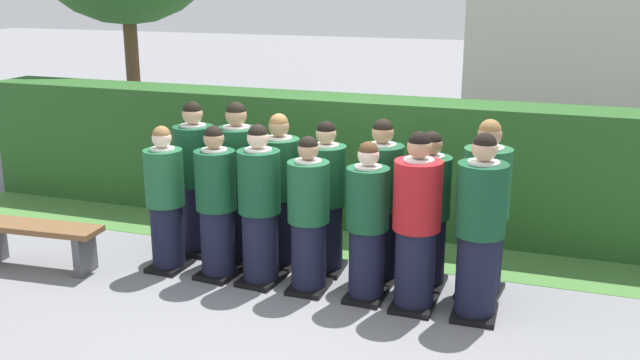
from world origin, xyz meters
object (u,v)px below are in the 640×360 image
at_px(student_rear_row_3, 326,201).
at_px(wooden_bench, 37,236).
at_px(student_in_red_blazer, 416,226).
at_px(student_rear_row_2, 280,194).
at_px(student_front_row_3, 309,219).
at_px(student_front_row_4, 367,226).
at_px(student_rear_row_5, 429,214).
at_px(student_front_row_6, 479,231).
at_px(student_rear_row_4, 381,205).
at_px(student_front_row_1, 216,206).
at_px(student_rear_row_0, 196,182).
at_px(student_rear_row_1, 238,186).
at_px(student_rear_row_6, 485,213).
at_px(student_front_row_2, 260,209).
at_px(student_front_row_0, 166,203).

xyz_separation_m(student_rear_row_3, wooden_bench, (-2.87, -0.93, -0.40)).
distance_m(student_in_red_blazer, wooden_bench, 3.96).
xyz_separation_m(student_in_red_blazer, student_rear_row_2, (-1.56, 0.56, -0.02)).
xyz_separation_m(student_front_row_3, student_rear_row_3, (-0.00, 0.52, 0.02)).
height_order(student_front_row_4, student_rear_row_5, student_rear_row_5).
bearing_deg(student_rear_row_5, student_front_row_6, -43.42).
relative_size(student_front_row_4, student_rear_row_4, 0.93).
distance_m(student_front_row_1, student_rear_row_0, 0.77).
bearing_deg(student_rear_row_1, student_front_row_3, -27.72).
distance_m(student_rear_row_3, wooden_bench, 3.04).
bearing_deg(student_front_row_1, wooden_bench, -167.13).
height_order(student_front_row_3, student_front_row_4, student_front_row_3).
relative_size(student_in_red_blazer, student_rear_row_6, 0.97).
bearing_deg(student_in_red_blazer, student_rear_row_1, 164.61).
bearing_deg(student_front_row_4, student_front_row_2, 178.66).
height_order(student_front_row_1, student_in_red_blazer, student_in_red_blazer).
bearing_deg(student_front_row_1, student_front_row_3, -1.23).
bearing_deg(student_rear_row_2, student_rear_row_1, -179.37).
height_order(student_front_row_0, student_front_row_3, student_front_row_3).
distance_m(student_rear_row_2, student_rear_row_5, 1.57).
distance_m(student_rear_row_5, wooden_bench, 4.05).
relative_size(student_front_row_3, student_rear_row_4, 0.93).
relative_size(student_front_row_6, student_rear_row_5, 1.08).
bearing_deg(student_in_red_blazer, student_rear_row_0, 166.44).
bearing_deg(student_rear_row_1, student_rear_row_0, 173.53).
bearing_deg(student_front_row_0, student_rear_row_1, 39.64).
distance_m(student_front_row_4, student_rear_row_1, 1.65).
bearing_deg(student_front_row_3, student_front_row_2, 177.92).
distance_m(student_front_row_4, student_rear_row_5, 0.69).
xyz_separation_m(student_front_row_6, student_rear_row_0, (-3.13, 0.61, -0.00)).
distance_m(student_rear_row_0, student_rear_row_2, 1.02).
bearing_deg(student_rear_row_5, student_rear_row_1, 179.00).
distance_m(student_rear_row_4, wooden_bench, 3.59).
height_order(student_front_row_4, student_in_red_blazer, student_in_red_blazer).
distance_m(student_rear_row_0, student_rear_row_6, 3.12).
bearing_deg(wooden_bench, student_front_row_2, 10.29).
distance_m(student_front_row_1, student_front_row_6, 2.60).
relative_size(student_front_row_0, student_rear_row_5, 0.97).
bearing_deg(student_in_red_blazer, student_front_row_6, 0.81).
distance_m(student_front_row_0, student_rear_row_4, 2.21).
height_order(student_front_row_0, student_rear_row_4, student_rear_row_4).
height_order(student_front_row_1, student_rear_row_6, student_rear_row_6).
distance_m(student_rear_row_2, student_rear_row_4, 1.09).
bearing_deg(student_rear_row_2, student_rear_row_4, -1.74).
xyz_separation_m(student_front_row_6, student_rear_row_6, (-0.01, 0.50, 0.01)).
bearing_deg(student_front_row_0, student_rear_row_2, 24.96).
height_order(student_rear_row_2, student_rear_row_3, student_rear_row_2).
height_order(student_front_row_2, student_rear_row_2, student_rear_row_2).
relative_size(student_front_row_0, student_front_row_4, 1.00).
bearing_deg(student_in_red_blazer, student_rear_row_6, 42.89).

